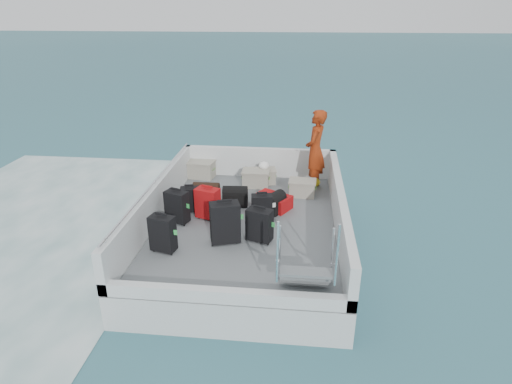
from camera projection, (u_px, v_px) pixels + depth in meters
ground at (247, 249)px, 8.40m from camera, size 160.00×160.00×0.00m
wake_foam at (17, 237)px, 8.86m from camera, size 10.00×10.00×0.00m
ferry_hull at (246, 236)px, 8.28m from camera, size 3.60×5.00×0.60m
deck at (246, 222)px, 8.16m from camera, size 3.30×4.70×0.02m
deck_fittings at (263, 212)px, 7.68m from camera, size 3.60×5.00×0.90m
suitcase_0 at (163, 234)px, 7.05m from camera, size 0.45×0.32×0.64m
suitcase_1 at (177, 207)px, 8.00m from camera, size 0.48×0.37×0.63m
suitcase_2 at (190, 200)px, 8.45m from camera, size 0.38×0.27×0.52m
suitcase_4 at (225, 223)px, 7.30m from camera, size 0.57×0.43×0.73m
suitcase_5 at (208, 204)px, 8.17m from camera, size 0.50×0.39×0.61m
suitcase_6 at (260, 225)px, 7.37m from camera, size 0.49×0.38×0.60m
suitcase_7 at (262, 208)px, 8.06m from camera, size 0.42×0.28×0.54m
suitcase_8 at (273, 202)px, 8.66m from camera, size 0.83×0.75×0.28m
duffel_0 at (207, 194)px, 8.95m from camera, size 0.55×0.31×0.32m
duffel_1 at (235, 198)px, 8.77m from camera, size 0.52×0.33×0.32m
duffel_2 at (275, 204)px, 8.48m from camera, size 0.48×0.52×0.32m
crate_0 at (201, 170)px, 10.22m from camera, size 0.68×0.51×0.38m
crate_1 at (256, 179)px, 9.70m from camera, size 0.58×0.40×0.35m
crate_2 at (264, 177)px, 9.88m from camera, size 0.57×0.44×0.31m
crate_3 at (302, 189)px, 9.22m from camera, size 0.56×0.41×0.32m
yellow_bag at (314, 182)px, 9.69m from camera, size 0.28×0.26×0.22m
white_bag at (264, 167)px, 9.79m from camera, size 0.24×0.24×0.18m
passenger at (315, 150)px, 9.31m from camera, size 0.58×0.75×1.78m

